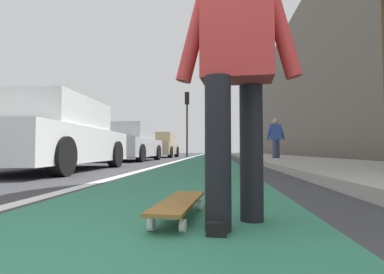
{
  "coord_description": "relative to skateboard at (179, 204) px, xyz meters",
  "views": [
    {
      "loc": [
        -0.76,
        -0.4,
        0.42
      ],
      "look_at": [
        8.59,
        0.38,
        0.84
      ],
      "focal_mm": 28.26,
      "sensor_mm": 36.0,
      "label": 1
    }
  ],
  "objects": [
    {
      "name": "traffic_light",
      "position": [
        17.92,
        1.75,
        2.87
      ],
      "size": [
        0.33,
        0.28,
        4.29
      ],
      "color": "#2D2D2D",
      "rests_on": "ground"
    },
    {
      "name": "building_facade",
      "position": [
        20.89,
        -6.06,
        4.78
      ],
      "size": [
        40.0,
        1.2,
        9.74
      ],
      "primitive_type": "cube",
      "color": "#696156",
      "rests_on": "ground"
    },
    {
      "name": "parked_car_far",
      "position": [
        16.46,
        3.24,
        0.62
      ],
      "size": [
        4.04,
        1.89,
        1.49
      ],
      "color": "tan",
      "rests_on": "ground"
    },
    {
      "name": "sidewalk_curb",
      "position": [
        16.89,
        -3.07,
        -0.03
      ],
      "size": [
        52.0,
        3.2,
        0.13
      ],
      "primitive_type": "cube",
      "color": "#9E9B93",
      "rests_on": "ground"
    },
    {
      "name": "bike_lane_paint",
      "position": [
        22.89,
        0.16,
        -0.09
      ],
      "size": [
        56.0,
        2.07,
        0.0
      ],
      "primitive_type": "cube",
      "color": "#2D7256",
      "rests_on": "ground"
    },
    {
      "name": "lane_stripe_white",
      "position": [
        18.89,
        1.35,
        -0.09
      ],
      "size": [
        52.0,
        0.16,
        0.01
      ],
      "primitive_type": "cube",
      "color": "silver",
      "rests_on": "ground"
    },
    {
      "name": "ground_plane",
      "position": [
        8.89,
        0.16,
        -0.09
      ],
      "size": [
        80.0,
        80.0,
        0.0
      ],
      "primitive_type": "plane",
      "color": "#38383D"
    },
    {
      "name": "parked_car_near",
      "position": [
        4.14,
        3.17,
        0.62
      ],
      "size": [
        4.41,
        2.02,
        1.49
      ],
      "color": "silver",
      "rests_on": "ground"
    },
    {
      "name": "parked_car_mid",
      "position": [
        10.1,
        3.36,
        0.62
      ],
      "size": [
        4.2,
        2.12,
        1.49
      ],
      "color": "#B7B7BC",
      "rests_on": "ground"
    },
    {
      "name": "skateboard",
      "position": [
        0.0,
        0.0,
        0.0
      ],
      "size": [
        0.85,
        0.27,
        0.11
      ],
      "color": "white",
      "rests_on": "ground"
    },
    {
      "name": "pedestrian_distant",
      "position": [
        9.91,
        -2.47,
        0.85
      ],
      "size": [
        0.46,
        0.72,
        1.65
      ],
      "color": "#384260",
      "rests_on": "ground"
    },
    {
      "name": "skater_person",
      "position": [
        -0.15,
        -0.35,
        0.84
      ],
      "size": [
        0.45,
        0.72,
        1.64
      ],
      "color": "black",
      "rests_on": "ground"
    }
  ]
}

